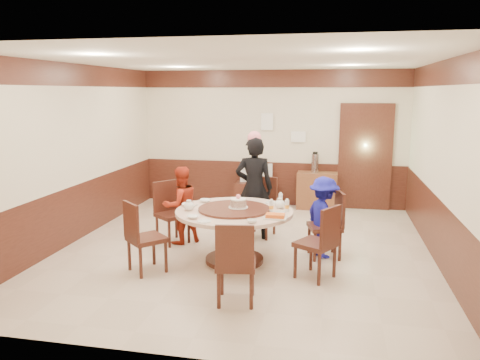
% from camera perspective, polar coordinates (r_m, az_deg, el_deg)
% --- Properties ---
extents(room, '(6.00, 6.04, 2.84)m').
position_cam_1_polar(room, '(6.94, 0.69, 0.03)').
color(room, beige).
rests_on(room, ground).
extents(banquet_table, '(1.63, 1.63, 0.78)m').
position_cam_1_polar(banquet_table, '(6.56, -0.70, -5.51)').
color(banquet_table, '#431E15').
rests_on(banquet_table, ground).
extents(chair_0, '(0.55, 0.54, 0.97)m').
position_cam_1_polar(chair_0, '(6.92, 10.43, -6.80)').
color(chair_0, '#431E15').
rests_on(chair_0, ground).
extents(chair_1, '(0.53, 0.54, 0.97)m').
position_cam_1_polar(chair_1, '(7.79, 2.56, -4.62)').
color(chair_1, '#431E15').
rests_on(chair_1, ground).
extents(chair_2, '(0.62, 0.62, 0.97)m').
position_cam_1_polar(chair_2, '(7.53, -8.30, -5.28)').
color(chair_2, '#431E15').
rests_on(chair_2, ground).
extents(chair_3, '(0.62, 0.62, 0.97)m').
position_cam_1_polar(chair_3, '(6.39, -11.43, -8.33)').
color(chair_3, '#431E15').
rests_on(chair_3, ground).
extents(chair_4, '(0.50, 0.51, 0.97)m').
position_cam_1_polar(chair_4, '(5.40, -0.50, -11.76)').
color(chair_4, '#431E15').
rests_on(chair_4, ground).
extents(chair_5, '(0.61, 0.60, 0.97)m').
position_cam_1_polar(chair_5, '(6.14, 9.32, -9.06)').
color(chair_5, '#431E15').
rests_on(chair_5, ground).
extents(person_standing, '(0.65, 0.46, 1.66)m').
position_cam_1_polar(person_standing, '(7.55, 1.73, -1.00)').
color(person_standing, black).
rests_on(person_standing, ground).
extents(person_red, '(0.75, 0.75, 1.23)m').
position_cam_1_polar(person_red, '(7.41, -7.23, -3.06)').
color(person_red, '#B02C17').
rests_on(person_red, ground).
extents(person_blue, '(0.77, 0.88, 1.18)m').
position_cam_1_polar(person_blue, '(6.85, 10.16, -4.50)').
color(person_blue, '#171998').
rests_on(person_blue, ground).
extents(birthday_cake, '(0.27, 0.27, 0.19)m').
position_cam_1_polar(birthday_cake, '(6.50, -0.21, -2.82)').
color(birthday_cake, white).
rests_on(birthday_cake, banquet_table).
extents(teapot_left, '(0.17, 0.15, 0.13)m').
position_cam_1_polar(teapot_left, '(6.50, -6.23, -3.19)').
color(teapot_left, white).
rests_on(teapot_left, banquet_table).
extents(teapot_right, '(0.17, 0.15, 0.13)m').
position_cam_1_polar(teapot_right, '(6.61, 4.87, -2.94)').
color(teapot_right, white).
rests_on(teapot_right, banquet_table).
extents(bowl_0, '(0.17, 0.17, 0.04)m').
position_cam_1_polar(bowl_0, '(6.98, -4.25, -2.53)').
color(bowl_0, white).
rests_on(bowl_0, banquet_table).
extents(bowl_1, '(0.13, 0.13, 0.04)m').
position_cam_1_polar(bowl_1, '(5.88, 1.45, -5.04)').
color(bowl_1, white).
rests_on(bowl_1, banquet_table).
extents(bowl_2, '(0.15, 0.15, 0.04)m').
position_cam_1_polar(bowl_2, '(6.11, -5.75, -4.50)').
color(bowl_2, white).
rests_on(bowl_2, banquet_table).
extents(bowl_3, '(0.15, 0.15, 0.05)m').
position_cam_1_polar(bowl_3, '(6.26, 4.86, -4.08)').
color(bowl_3, white).
rests_on(bowl_3, banquet_table).
extents(bowl_4, '(0.16, 0.16, 0.04)m').
position_cam_1_polar(bowl_4, '(6.76, -6.46, -3.01)').
color(bowl_4, white).
rests_on(bowl_4, banquet_table).
extents(saucer_near, '(0.18, 0.18, 0.01)m').
position_cam_1_polar(saucer_near, '(5.95, -4.39, -5.03)').
color(saucer_near, white).
rests_on(saucer_near, banquet_table).
extents(saucer_far, '(0.18, 0.18, 0.01)m').
position_cam_1_polar(saucer_far, '(6.90, 3.83, -2.79)').
color(saucer_far, white).
rests_on(saucer_far, banquet_table).
extents(shrimp_platter, '(0.30, 0.20, 0.06)m').
position_cam_1_polar(shrimp_platter, '(6.08, 4.32, -4.46)').
color(shrimp_platter, white).
rests_on(shrimp_platter, banquet_table).
extents(bottle_0, '(0.06, 0.06, 0.16)m').
position_cam_1_polar(bottle_0, '(6.39, 3.85, -3.22)').
color(bottle_0, white).
rests_on(bottle_0, banquet_table).
extents(bottle_1, '(0.06, 0.06, 0.16)m').
position_cam_1_polar(bottle_1, '(6.43, 5.75, -3.16)').
color(bottle_1, white).
rests_on(bottle_1, banquet_table).
extents(bottle_2, '(0.06, 0.06, 0.16)m').
position_cam_1_polar(bottle_2, '(6.82, 4.97, -2.34)').
color(bottle_2, white).
rests_on(bottle_2, banquet_table).
extents(tv_stand, '(0.85, 0.45, 0.50)m').
position_cam_1_polar(tv_stand, '(9.80, 1.99, -1.74)').
color(tv_stand, '#431E15').
rests_on(tv_stand, ground).
extents(television, '(0.68, 0.22, 0.39)m').
position_cam_1_polar(television, '(9.71, 2.00, 0.81)').
color(television, gray).
rests_on(television, tv_stand).
extents(side_cabinet, '(0.80, 0.40, 0.75)m').
position_cam_1_polar(side_cabinet, '(9.68, 9.35, -1.28)').
color(side_cabinet, brown).
rests_on(side_cabinet, ground).
extents(thermos, '(0.15, 0.15, 0.38)m').
position_cam_1_polar(thermos, '(9.58, 9.13, 2.04)').
color(thermos, silver).
rests_on(thermos, side_cabinet).
extents(notice_left, '(0.25, 0.00, 0.35)m').
position_cam_1_polar(notice_left, '(9.76, 3.31, 7.10)').
color(notice_left, white).
rests_on(notice_left, room).
extents(notice_right, '(0.30, 0.00, 0.22)m').
position_cam_1_polar(notice_right, '(9.71, 7.11, 5.25)').
color(notice_right, white).
rests_on(notice_right, room).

